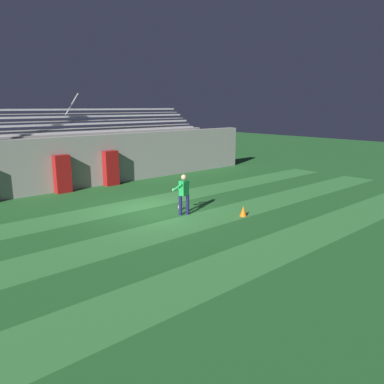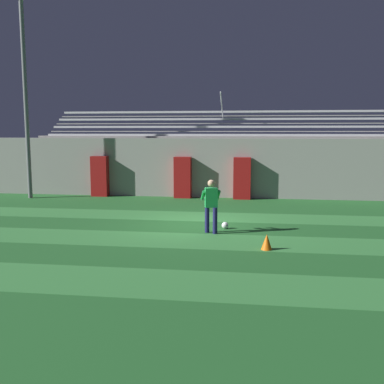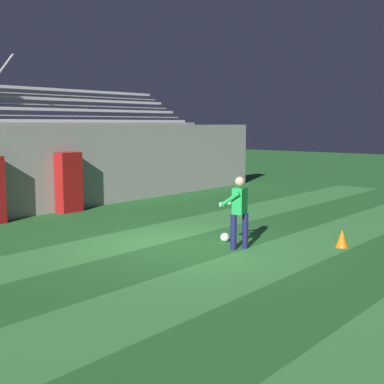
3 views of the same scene
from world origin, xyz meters
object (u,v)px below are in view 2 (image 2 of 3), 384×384
padding_pillar_far_left (100,176)px  traffic_cone (267,242)px  goalkeeper (211,203)px  soccer_ball (225,225)px  padding_pillar_gate_left (183,177)px  padding_pillar_gate_right (242,178)px  floodlight_pole (24,71)px

padding_pillar_far_left → traffic_cone: size_ratio=4.61×
goalkeeper → soccer_ball: (0.40, 0.68, -0.84)m
goalkeeper → traffic_cone: size_ratio=3.98×
padding_pillar_far_left → padding_pillar_gate_left: bearing=0.0°
goalkeeper → soccer_ball: 1.15m
padding_pillar_gate_left → soccer_ball: size_ratio=8.80×
padding_pillar_gate_right → floodlight_pole: bearing=-174.1°
floodlight_pole → padding_pillar_gate_right: bearing=5.9°
padding_pillar_gate_left → floodlight_pole: floodlight_pole is taller
goalkeeper → traffic_cone: (1.66, -1.77, -0.74)m
padding_pillar_gate_right → soccer_ball: (-0.37, -6.51, -0.86)m
goalkeeper → traffic_cone: bearing=-46.7°
floodlight_pole → traffic_cone: 14.56m
padding_pillar_gate_left → padding_pillar_gate_right: 2.79m
padding_pillar_gate_right → goalkeeper: padding_pillar_gate_right is taller
goalkeeper → soccer_ball: bearing=59.7°
padding_pillar_far_left → soccer_ball: (6.48, -6.51, -0.86)m
padding_pillar_far_left → floodlight_pole: 5.88m
padding_pillar_far_left → floodlight_pole: bearing=-161.4°
padding_pillar_gate_left → traffic_cone: 9.71m
floodlight_pole → soccer_ball: size_ratio=43.21×
padding_pillar_gate_right → goalkeeper: 7.23m
padding_pillar_far_left → floodlight_pole: size_ratio=0.20×
padding_pillar_gate_right → soccer_ball: bearing=-93.2°
padding_pillar_far_left → floodlight_pole: (-3.08, -1.03, 4.91)m
goalkeeper → floodlight_pole: bearing=146.1°
padding_pillar_gate_right → padding_pillar_far_left: size_ratio=1.00×
padding_pillar_gate_right → padding_pillar_gate_left: bearing=180.0°
padding_pillar_gate_left → padding_pillar_far_left: same height
padding_pillar_gate_right → floodlight_pole: (-9.93, -1.03, 4.91)m
goalkeeper → soccer_ball: size_ratio=7.59×
traffic_cone → padding_pillar_gate_left: bearing=112.4°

